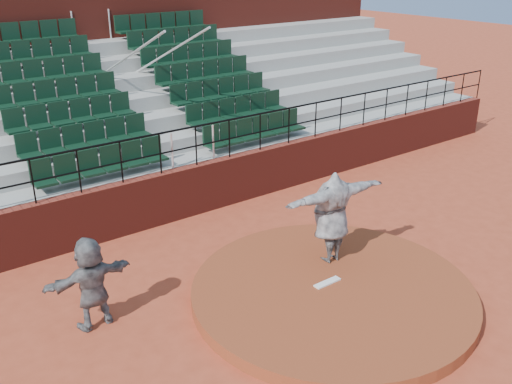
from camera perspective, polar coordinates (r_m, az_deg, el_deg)
ground at (r=11.46m, az=7.61°, el=-10.40°), size 90.00×90.00×0.00m
pitchers_mound at (r=11.40m, az=7.64°, el=-9.88°), size 5.50×5.50×0.25m
pitching_rubber at (r=11.41m, az=7.15°, el=-8.97°), size 0.60×0.15×0.03m
boundary_wall at (r=14.70m, az=-5.83°, el=0.35°), size 24.00×0.30×1.30m
wall_railing at (r=14.23m, az=-6.05°, el=5.48°), size 24.04×0.05×1.03m
seating_deck at (r=17.51m, az=-12.17°, el=6.41°), size 24.00×5.97×4.63m
press_box_facade at (r=20.68m, az=-17.51°, el=14.36°), size 24.00×3.00×7.10m
pitcher at (r=11.79m, az=7.57°, el=-2.49°), size 2.48×0.85×1.98m
fielder at (r=10.57m, az=-16.14°, el=-8.72°), size 1.63×0.55×1.74m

